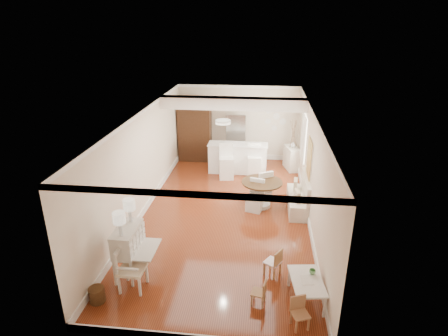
% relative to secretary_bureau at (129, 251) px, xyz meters
% --- Properties ---
extents(room, '(9.00, 9.04, 2.82)m').
position_rel_secretary_bureau_xyz_m(room, '(1.74, 3.15, 1.43)').
color(room, maroon).
rests_on(room, ground).
extents(secretary_bureau, '(0.87, 0.89, 1.11)m').
position_rel_secretary_bureau_xyz_m(secretary_bureau, '(0.00, 0.00, 0.00)').
color(secretary_bureau, silver).
rests_on(secretary_bureau, ground).
extents(gustavian_armchair, '(0.55, 0.55, 0.93)m').
position_rel_secretary_bureau_xyz_m(gustavian_armchair, '(0.22, -0.43, -0.09)').
color(gustavian_armchair, silver).
rests_on(gustavian_armchair, ground).
extents(wicker_basket, '(0.39, 0.39, 0.30)m').
position_rel_secretary_bureau_xyz_m(wicker_basket, '(-0.35, -0.88, -0.40)').
color(wicker_basket, '#482D16').
rests_on(wicker_basket, ground).
extents(kids_table, '(0.69, 1.02, 0.48)m').
position_rel_secretary_bureau_xyz_m(kids_table, '(3.60, -0.42, -0.32)').
color(kids_table, white).
rests_on(kids_table, ground).
extents(kids_chair_a, '(0.31, 0.31, 0.54)m').
position_rel_secretary_bureau_xyz_m(kids_chair_a, '(2.70, -0.61, -0.29)').
color(kids_chair_a, '#996E45').
rests_on(kids_chair_a, ground).
extents(kids_chair_b, '(0.42, 0.42, 0.63)m').
position_rel_secretary_bureau_xyz_m(kids_chair_b, '(2.97, 0.31, -0.24)').
color(kids_chair_b, '#B18250').
rests_on(kids_chair_b, ground).
extents(kids_chair_c, '(0.37, 0.37, 0.59)m').
position_rel_secretary_bureau_xyz_m(kids_chair_c, '(3.44, -1.11, -0.26)').
color(kids_chair_c, '#AC754E').
rests_on(kids_chair_c, ground).
extents(banquette, '(0.52, 1.60, 0.98)m').
position_rel_secretary_bureau_xyz_m(banquette, '(3.69, 3.33, -0.07)').
color(banquette, silver).
rests_on(banquette, ground).
extents(dining_table, '(1.31, 1.31, 0.78)m').
position_rel_secretary_bureau_xyz_m(dining_table, '(2.68, 3.38, -0.16)').
color(dining_table, '#462D16').
rests_on(dining_table, ground).
extents(slip_chair_near, '(0.53, 0.54, 0.89)m').
position_rel_secretary_bureau_xyz_m(slip_chair_near, '(2.50, 3.15, -0.11)').
color(slip_chair_near, silver).
rests_on(slip_chair_near, ground).
extents(slip_chair_far, '(0.61, 0.62, 0.94)m').
position_rel_secretary_bureau_xyz_m(slip_chair_far, '(2.70, 3.87, -0.09)').
color(slip_chair_far, white).
rests_on(slip_chair_far, ground).
extents(breakfast_counter, '(2.05, 0.65, 1.03)m').
position_rel_secretary_bureau_xyz_m(breakfast_counter, '(1.80, 5.93, -0.04)').
color(breakfast_counter, white).
rests_on(breakfast_counter, ground).
extents(bar_stool_left, '(0.53, 0.53, 1.17)m').
position_rel_secretary_bureau_xyz_m(bar_stool_left, '(1.47, 5.33, 0.03)').
color(bar_stool_left, white).
rests_on(bar_stool_left, ground).
extents(bar_stool_right, '(0.48, 0.48, 1.10)m').
position_rel_secretary_bureau_xyz_m(bar_stool_right, '(2.38, 5.68, -0.00)').
color(bar_stool_right, white).
rests_on(bar_stool_right, ground).
extents(pantry_cabinet, '(1.20, 0.60, 2.30)m').
position_rel_secretary_bureau_xyz_m(pantry_cabinet, '(0.10, 7.01, 0.59)').
color(pantry_cabinet, '#381E11').
rests_on(pantry_cabinet, ground).
extents(fridge, '(0.75, 0.65, 1.80)m').
position_rel_secretary_bureau_xyz_m(fridge, '(2.00, 6.98, 0.34)').
color(fridge, silver).
rests_on(fridge, ground).
extents(sideboard, '(0.58, 0.92, 0.81)m').
position_rel_secretary_bureau_xyz_m(sideboard, '(3.70, 6.42, -0.15)').
color(sideboard, white).
rests_on(sideboard, ground).
extents(pencil_cup, '(0.16, 0.16, 0.10)m').
position_rel_secretary_bureau_xyz_m(pencil_cup, '(3.72, -0.22, -0.03)').
color(pencil_cup, '#60A461').
rests_on(pencil_cup, kids_table).
extents(branch_vase, '(0.23, 0.23, 0.19)m').
position_rel_secretary_bureau_xyz_m(branch_vase, '(3.71, 6.46, 0.35)').
color(branch_vase, white).
rests_on(branch_vase, sideboard).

